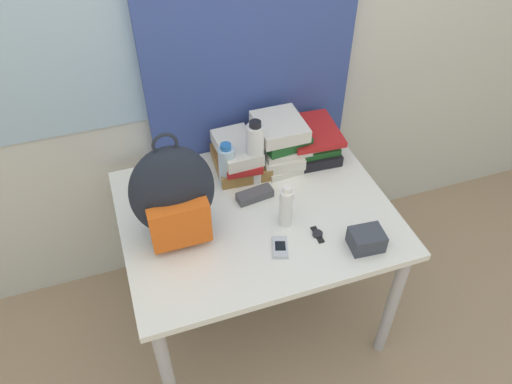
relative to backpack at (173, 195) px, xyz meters
name	(u,v)px	position (x,y,z in m)	size (l,w,h in m)	color
wall_back	(214,27)	(0.31, 0.52, 0.36)	(6.00, 0.06, 2.50)	beige
curtain_blue	(251,28)	(0.45, 0.47, 0.36)	(0.91, 0.04, 2.50)	#384C93
desk	(256,225)	(0.32, 0.01, -0.28)	(1.07, 0.85, 0.70)	silver
backpack	(173,195)	(0.00, 0.00, 0.00)	(0.31, 0.20, 0.46)	#1E232D
book_stack_left	(239,156)	(0.33, 0.29, -0.12)	(0.23, 0.28, 0.15)	olive
book_stack_center	(280,140)	(0.52, 0.29, -0.09)	(0.23, 0.29, 0.21)	silver
book_stack_right	(311,141)	(0.67, 0.29, -0.13)	(0.24, 0.28, 0.13)	black
water_bottle	(227,165)	(0.26, 0.21, -0.10)	(0.07, 0.07, 0.20)	silver
sports_bottle	(255,153)	(0.37, 0.19, -0.05)	(0.07, 0.07, 0.29)	white
sunscreen_bottle	(286,207)	(0.40, -0.09, -0.10)	(0.05, 0.05, 0.19)	white
cell_phone	(280,247)	(0.34, -0.21, -0.18)	(0.08, 0.11, 0.02)	#B7BCC6
sunglasses_case	(255,195)	(0.33, 0.08, -0.17)	(0.16, 0.08, 0.04)	#47474C
camera_pouch	(366,239)	(0.64, -0.30, -0.15)	(0.13, 0.11, 0.07)	#383D47
wristwatch	(317,234)	(0.49, -0.19, -0.19)	(0.04, 0.09, 0.01)	black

